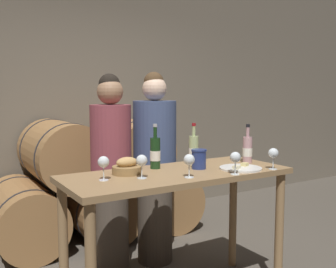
% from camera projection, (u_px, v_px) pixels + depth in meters
% --- Properties ---
extents(stone_wall_back, '(10.00, 0.12, 3.20)m').
position_uv_depth(stone_wall_back, '(75.00, 83.00, 4.48)').
color(stone_wall_back, '#706656').
rests_on(stone_wall_back, ground_plane).
extents(barrel_stack, '(2.11, 0.98, 1.22)m').
position_uv_depth(barrel_stack, '(96.00, 184.00, 4.07)').
color(barrel_stack, '#9E7042').
rests_on(barrel_stack, ground_plane).
extents(tasting_table, '(1.58, 0.64, 0.95)m').
position_uv_depth(tasting_table, '(178.00, 192.00, 2.72)').
color(tasting_table, '#99754C').
rests_on(tasting_table, ground_plane).
extents(person_left, '(0.33, 0.33, 1.64)m').
position_uv_depth(person_left, '(111.00, 172.00, 3.20)').
color(person_left, '#4C4238').
rests_on(person_left, ground_plane).
extents(person_right, '(0.37, 0.37, 1.66)m').
position_uv_depth(person_right, '(155.00, 167.00, 3.41)').
color(person_right, '#4C4238').
rests_on(person_right, ground_plane).
extents(wine_bottle_red, '(0.07, 0.07, 0.32)m').
position_uv_depth(wine_bottle_red, '(155.00, 153.00, 2.81)').
color(wine_bottle_red, '#193819').
rests_on(wine_bottle_red, tasting_table).
extents(wine_bottle_white, '(0.07, 0.07, 0.31)m').
position_uv_depth(wine_bottle_white, '(194.00, 150.00, 2.99)').
color(wine_bottle_white, '#ADBC7F').
rests_on(wine_bottle_white, tasting_table).
extents(wine_bottle_rose, '(0.07, 0.07, 0.30)m').
position_uv_depth(wine_bottle_rose, '(247.00, 149.00, 3.04)').
color(wine_bottle_rose, '#BC8E93').
rests_on(wine_bottle_rose, tasting_table).
extents(blue_crock, '(0.11, 0.11, 0.14)m').
position_uv_depth(blue_crock, '(199.00, 158.00, 2.81)').
color(blue_crock, navy).
rests_on(blue_crock, tasting_table).
extents(bread_basket, '(0.20, 0.20, 0.11)m').
position_uv_depth(bread_basket, '(127.00, 168.00, 2.63)').
color(bread_basket, olive).
rests_on(bread_basket, tasting_table).
extents(cheese_plate, '(0.30, 0.30, 0.04)m').
position_uv_depth(cheese_plate, '(241.00, 168.00, 2.79)').
color(cheese_plate, white).
rests_on(cheese_plate, tasting_table).
extents(wine_glass_far_left, '(0.07, 0.07, 0.15)m').
position_uv_depth(wine_glass_far_left, '(103.00, 163.00, 2.43)').
color(wine_glass_far_left, white).
rests_on(wine_glass_far_left, tasting_table).
extents(wine_glass_left, '(0.07, 0.07, 0.15)m').
position_uv_depth(wine_glass_left, '(142.00, 161.00, 2.48)').
color(wine_glass_left, white).
rests_on(wine_glass_left, tasting_table).
extents(wine_glass_center, '(0.07, 0.07, 0.15)m').
position_uv_depth(wine_glass_center, '(189.00, 160.00, 2.50)').
color(wine_glass_center, white).
rests_on(wine_glass_center, tasting_table).
extents(wine_glass_right, '(0.07, 0.07, 0.15)m').
position_uv_depth(wine_glass_right, '(235.00, 158.00, 2.60)').
color(wine_glass_right, white).
rests_on(wine_glass_right, tasting_table).
extents(wine_glass_far_right, '(0.07, 0.07, 0.15)m').
position_uv_depth(wine_glass_far_right, '(273.00, 154.00, 2.78)').
color(wine_glass_far_right, white).
rests_on(wine_glass_far_right, tasting_table).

